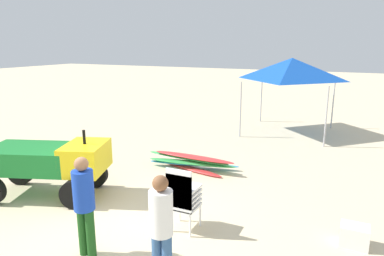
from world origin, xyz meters
TOP-DOWN VIEW (x-y plane):
  - ground at (0.00, 0.00)m, footprint 80.00×80.00m
  - utility_cart at (-2.14, 0.50)m, footprint 2.80×2.04m
  - stacked_plastic_chairs at (1.12, 0.38)m, footprint 0.48×0.48m
  - surfboard_pile at (-0.10, 3.30)m, footprint 2.58×0.92m
  - lifeguard_near_left at (0.11, -0.90)m, footprint 0.32×0.32m
  - lifeguard_near_center at (1.53, -1.01)m, footprint 0.32×0.32m
  - popup_canopy at (1.44, 8.47)m, footprint 2.89×2.89m
  - cooler_box at (3.88, 1.20)m, footprint 0.45×0.35m

SIDE VIEW (x-z plane):
  - ground at x=0.00m, z-range 0.00..0.00m
  - cooler_box at x=3.88m, z-range 0.00..0.36m
  - surfboard_pile at x=-0.10m, z-range 0.01..0.41m
  - stacked_plastic_chairs at x=1.12m, z-range 0.10..1.30m
  - utility_cart at x=-2.14m, z-range 0.03..1.53m
  - lifeguard_near_center at x=1.53m, z-range 0.12..1.73m
  - lifeguard_near_left at x=0.11m, z-range 0.12..1.74m
  - popup_canopy at x=1.44m, z-range 0.98..3.74m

